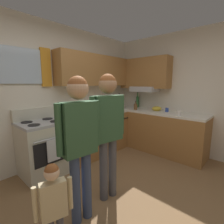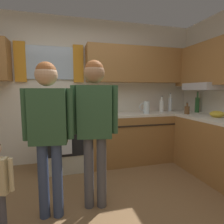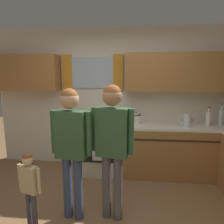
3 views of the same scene
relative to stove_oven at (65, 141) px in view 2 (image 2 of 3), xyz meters
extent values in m
cube|color=silver|center=(0.23, 0.36, 0.83)|extent=(4.60, 0.10, 2.60)
cube|color=silver|center=(-0.20, 0.29, 1.32)|extent=(0.77, 0.03, 0.56)
cube|color=orange|center=(-0.68, 0.28, 1.32)|extent=(0.18, 0.04, 0.66)
cube|color=orange|center=(0.28, 0.28, 1.32)|extent=(0.18, 0.04, 0.66)
cube|color=#9E6B38|center=(1.47, 0.15, 1.32)|extent=(2.12, 0.32, 0.64)
cube|color=#9E6B38|center=(2.37, -0.45, 1.28)|extent=(0.32, 1.22, 0.70)
cube|color=#B7B7BC|center=(2.31, -0.49, 0.91)|extent=(0.40, 0.60, 0.12)
cube|color=#9E6B38|center=(1.44, 0.00, -0.04)|extent=(2.16, 0.62, 0.86)
cube|color=silver|center=(1.44, 0.00, 0.41)|extent=(2.16, 0.62, 0.04)
cube|color=#2D2319|center=(1.44, -0.32, 0.25)|extent=(2.04, 0.01, 0.02)
cube|color=beige|center=(0.00, 0.00, -0.04)|extent=(0.68, 0.62, 0.86)
cube|color=black|center=(0.00, -0.32, 0.01)|extent=(0.56, 0.01, 0.36)
cylinder|color=#ADADB2|center=(0.00, -0.34, 0.23)|extent=(0.56, 0.02, 0.02)
cube|color=#ADADB2|center=(0.00, 0.00, 0.41)|extent=(0.68, 0.62, 0.04)
cube|color=beige|center=(0.00, 0.27, 0.53)|extent=(0.68, 0.08, 0.20)
cylinder|color=black|center=(-0.17, -0.14, 0.44)|extent=(0.17, 0.17, 0.01)
cylinder|color=black|center=(0.17, -0.14, 0.44)|extent=(0.17, 0.17, 0.01)
cylinder|color=black|center=(-0.17, 0.13, 0.44)|extent=(0.17, 0.17, 0.01)
cylinder|color=black|center=(0.17, 0.13, 0.44)|extent=(0.17, 0.17, 0.01)
cube|color=silver|center=(0.00, -0.35, 0.05)|extent=(0.20, 0.02, 0.34)
cylinder|color=silver|center=(2.06, 0.09, 0.56)|extent=(0.07, 0.07, 0.26)
cylinder|color=silver|center=(2.06, 0.09, 0.74)|extent=(0.03, 0.03, 0.09)
cylinder|color=#3F382D|center=(2.06, 0.09, 0.79)|extent=(0.03, 0.03, 0.02)
cylinder|color=brown|center=(2.08, -0.41, 0.50)|extent=(0.08, 0.08, 0.14)
cylinder|color=brown|center=(2.08, -0.41, 0.60)|extent=(0.03, 0.03, 0.05)
cylinder|color=#3F382D|center=(2.08, -0.41, 0.63)|extent=(0.04, 0.04, 0.02)
cylinder|color=#2D6633|center=(2.44, -0.22, 0.57)|extent=(0.08, 0.08, 0.28)
cylinder|color=#2D6633|center=(2.44, -0.22, 0.76)|extent=(0.03, 0.03, 0.10)
cylinder|color=#3F382D|center=(2.44, -0.22, 0.82)|extent=(0.03, 0.03, 0.02)
cylinder|color=white|center=(1.82, 0.01, 0.54)|extent=(0.08, 0.08, 0.22)
cylinder|color=white|center=(1.82, 0.01, 0.69)|extent=(0.03, 0.03, 0.08)
cylinder|color=#3F382D|center=(1.82, 0.01, 0.74)|extent=(0.03, 0.03, 0.02)
cylinder|color=red|center=(1.87, 0.09, 0.52)|extent=(0.06, 0.06, 0.17)
cylinder|color=red|center=(1.87, 0.09, 0.63)|extent=(0.02, 0.02, 0.06)
cylinder|color=#3F382D|center=(1.87, 0.09, 0.67)|extent=(0.03, 0.03, 0.02)
cylinder|color=#B76642|center=(1.56, 0.19, 0.47)|extent=(0.07, 0.07, 0.08)
torus|color=#B76642|center=(1.61, 0.19, 0.48)|extent=(0.06, 0.01, 0.06)
cylinder|color=silver|center=(0.62, 0.06, 0.50)|extent=(0.20, 0.20, 0.14)
cone|color=silver|center=(0.62, 0.06, 0.60)|extent=(0.18, 0.18, 0.05)
sphere|color=black|center=(0.62, 0.06, 0.63)|extent=(0.02, 0.02, 0.02)
cone|color=silver|center=(0.75, 0.06, 0.53)|extent=(0.09, 0.04, 0.07)
torus|color=black|center=(0.62, 0.06, 0.59)|extent=(0.17, 0.17, 0.02)
cylinder|color=silver|center=(1.44, -0.13, 0.54)|extent=(0.11, 0.11, 0.22)
torus|color=silver|center=(1.37, -0.13, 0.55)|extent=(0.14, 0.02, 0.14)
cylinder|color=gold|center=(2.29, -0.84, 0.45)|extent=(0.12, 0.12, 0.03)
ellipsoid|color=gold|center=(2.29, -0.84, 0.48)|extent=(0.22, 0.22, 0.10)
cylinder|color=#38476B|center=(-0.09, -1.25, -0.08)|extent=(0.11, 0.11, 0.78)
cylinder|color=#38476B|center=(-0.23, -1.23, -0.08)|extent=(0.11, 0.11, 0.78)
cube|color=#335938|center=(-0.16, -1.24, 0.59)|extent=(0.37, 0.20, 0.55)
cylinder|color=#335938|center=(0.05, -1.27, 0.61)|extent=(0.07, 0.07, 0.51)
cylinder|color=#335938|center=(-0.37, -1.21, 0.61)|extent=(0.07, 0.07, 0.51)
sphere|color=tan|center=(-0.16, -1.24, 0.99)|extent=(0.21, 0.21, 0.21)
sphere|color=brown|center=(-0.16, -1.24, 1.02)|extent=(0.20, 0.20, 0.20)
cylinder|color=#4C4C51|center=(0.38, -1.21, -0.07)|extent=(0.11, 0.11, 0.80)
cylinder|color=#4C4C51|center=(0.24, -1.18, -0.07)|extent=(0.11, 0.11, 0.80)
cube|color=#335938|center=(0.31, -1.20, 0.62)|extent=(0.39, 0.22, 0.57)
cylinder|color=#335938|center=(0.52, -1.24, 0.64)|extent=(0.07, 0.07, 0.52)
cylinder|color=#335938|center=(0.10, -1.16, 0.64)|extent=(0.07, 0.07, 0.52)
sphere|color=#A87A56|center=(0.31, -1.20, 1.03)|extent=(0.22, 0.22, 0.22)
sphere|color=brown|center=(0.31, -1.20, 1.06)|extent=(0.20, 0.20, 0.20)
cylinder|color=#4C4C56|center=(-0.55, -1.46, -0.25)|extent=(0.06, 0.06, 0.44)
cylinder|color=#D1BC8C|center=(-0.46, -1.49, 0.14)|extent=(0.04, 0.04, 0.29)
camera|label=1|loc=(-1.14, -2.59, 1.04)|focal=26.37mm
camera|label=2|loc=(-0.02, -3.13, 0.84)|focal=29.44mm
camera|label=3|loc=(0.51, -3.32, 1.23)|focal=31.07mm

